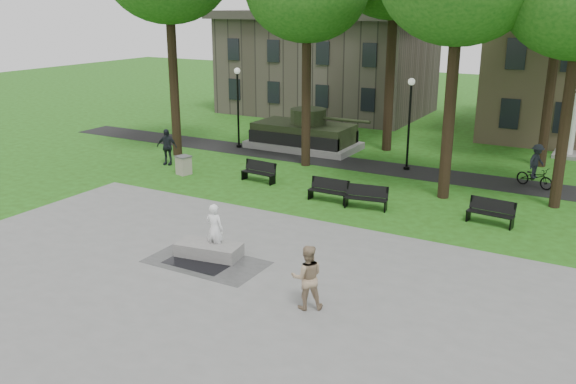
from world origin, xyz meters
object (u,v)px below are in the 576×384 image
Objects in this scene: cyclist at (536,170)px; trash_bin at (184,165)px; skateboarder at (215,229)px; concrete_block at (209,250)px; friend_watching at (307,277)px; park_bench_0 at (259,171)px.

cyclist is 17.03m from trash_bin.
cyclist is at bearing -124.14° from skateboarder.
cyclist is at bearing 59.51° from concrete_block.
trash_bin is (-12.06, 9.54, -0.48)m from friend_watching.
concrete_block is 10.84m from trash_bin.
friend_watching is (4.64, -1.65, 0.72)m from concrete_block.
trash_bin is (-15.80, -6.34, -0.36)m from cyclist.
skateboarder is (0.09, 0.24, 0.68)m from concrete_block.
skateboarder is at bearing -55.76° from friend_watching.
concrete_block is 1.16× the size of friend_watching.
cyclist reaches higher than concrete_block.
concrete_block is 1.21× the size of skateboarder.
friend_watching is 15.38m from trash_bin.
skateboarder is 9.14m from park_bench_0.
park_bench_0 is 4.09m from trash_bin.
friend_watching is 16.32m from cyclist.
concrete_block is at bearing 66.77° from skateboarder.
park_bench_0 is (-11.79, -5.56, -0.32)m from cyclist.
friend_watching is at bearing -46.70° from park_bench_0.
park_bench_0 is (-3.41, 8.68, 0.28)m from concrete_block.
park_bench_0 is at bearing 111.46° from concrete_block.
skateboarder is at bearing -45.54° from trash_bin.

